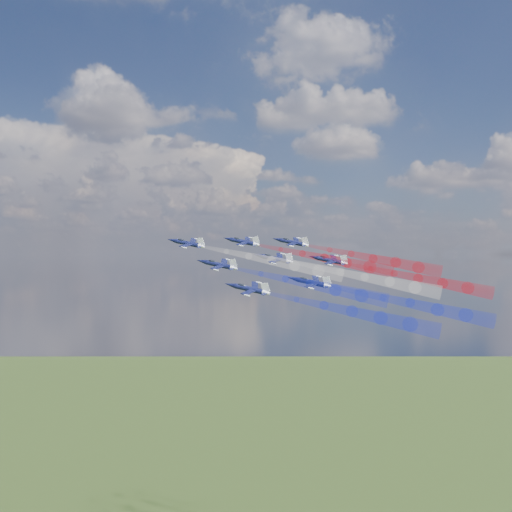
{
  "coord_description": "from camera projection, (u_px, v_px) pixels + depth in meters",
  "views": [
    {
      "loc": [
        -14.53,
        -169.5,
        173.67
      ],
      "look_at": [
        -9.78,
        -10.02,
        173.27
      ],
      "focal_mm": 41.27,
      "sensor_mm": 36.0,
      "label": 1
    }
  ],
  "objects": [
    {
      "name": "jet_outer_right",
      "position": [
        292.0,
        242.0,
        176.46
      ],
      "size": [
        14.18,
        12.58,
        7.79
      ],
      "primitive_type": null,
      "rotation": [
        0.2,
        -0.29,
        1.22
      ],
      "color": "black"
    },
    {
      "name": "jet_lead",
      "position": [
        188.0,
        243.0,
        163.37
      ],
      "size": [
        14.18,
        12.58,
        7.79
      ],
      "primitive_type": null,
      "rotation": [
        0.2,
        -0.29,
        1.22
      ],
      "color": "black"
    },
    {
      "name": "trail_rear_right",
      "position": [
        418.0,
        278.0,
        158.91
      ],
      "size": [
        38.03,
        15.59,
        12.25
      ],
      "primitive_type": null,
      "rotation": [
        0.2,
        -0.29,
        1.22
      ],
      "color": "red"
    },
    {
      "name": "jet_rear_right",
      "position": [
        330.0,
        260.0,
        165.05
      ],
      "size": [
        14.18,
        12.58,
        7.79
      ],
      "primitive_type": null,
      "rotation": [
        0.2,
        -0.29,
        1.22
      ],
      "color": "black"
    },
    {
      "name": "trail_rear_left",
      "position": [
        410.0,
        303.0,
        140.9
      ],
      "size": [
        38.03,
        15.59,
        12.25
      ],
      "primitive_type": null,
      "rotation": [
        0.2,
        -0.29,
        1.22
      ],
      "color": "#1B2BE6"
    },
    {
      "name": "trail_inner_right",
      "position": [
        324.0,
        258.0,
        166.06
      ],
      "size": [
        38.03,
        15.59,
        12.25
      ],
      "primitive_type": null,
      "rotation": [
        0.2,
        -0.29,
        1.22
      ],
      "color": "red"
    },
    {
      "name": "trail_lead",
      "position": [
        271.0,
        261.0,
        157.22
      ],
      "size": [
        38.03,
        15.59,
        12.25
      ],
      "primitive_type": null,
      "rotation": [
        0.2,
        -0.29,
        1.22
      ],
      "color": "white"
    },
    {
      "name": "jet_rear_left",
      "position": [
        311.0,
        282.0,
        147.04
      ],
      "size": [
        14.18,
        12.58,
        7.79
      ],
      "primitive_type": null,
      "rotation": [
        0.2,
        -0.29,
        1.22
      ],
      "color": "black"
    },
    {
      "name": "jet_outer_left",
      "position": [
        249.0,
        289.0,
        138.17
      ],
      "size": [
        14.18,
        12.58,
        7.79
      ],
      "primitive_type": null,
      "rotation": [
        0.2,
        -0.29,
        1.22
      ],
      "color": "black"
    },
    {
      "name": "trail_outer_left",
      "position": [
        352.0,
        312.0,
        132.02
      ],
      "size": [
        38.03,
        15.59,
        12.25
      ],
      "primitive_type": null,
      "rotation": [
        0.2,
        -0.29,
        1.22
      ],
      "color": "#1B2BE6"
    },
    {
      "name": "jet_inner_left",
      "position": [
        219.0,
        265.0,
        152.51
      ],
      "size": [
        14.18,
        12.58,
        7.79
      ],
      "primitive_type": null,
      "rotation": [
        0.2,
        -0.29,
        1.22
      ],
      "color": "black"
    },
    {
      "name": "jet_center_third",
      "position": [
        275.0,
        259.0,
        158.94
      ],
      "size": [
        14.18,
        12.58,
        7.79
      ],
      "primitive_type": null,
      "rotation": [
        0.2,
        -0.29,
        1.22
      ],
      "color": "black"
    },
    {
      "name": "trail_center_third",
      "position": [
        365.0,
        277.0,
        152.79
      ],
      "size": [
        38.03,
        15.59,
        12.25
      ],
      "primitive_type": null,
      "rotation": [
        0.2,
        -0.29,
        1.22
      ],
      "color": "white"
    },
    {
      "name": "jet_inner_right",
      "position": [
        243.0,
        242.0,
        172.2
      ],
      "size": [
        14.18,
        12.58,
        7.79
      ],
      "primitive_type": null,
      "rotation": [
        0.2,
        -0.29,
        1.22
      ],
      "color": "black"
    },
    {
      "name": "trail_inner_left",
      "position": [
        310.0,
        284.0,
        146.37
      ],
      "size": [
        38.03,
        15.59,
        12.25
      ],
      "primitive_type": null,
      "rotation": [
        0.2,
        -0.29,
        1.22
      ],
      "color": "#1B2BE6"
    },
    {
      "name": "trail_outer_right",
      "position": [
        373.0,
        258.0,
        170.31
      ],
      "size": [
        38.03,
        15.59,
        12.25
      ],
      "primitive_type": null,
      "rotation": [
        0.2,
        -0.29,
        1.22
      ],
      "color": "red"
    }
  ]
}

